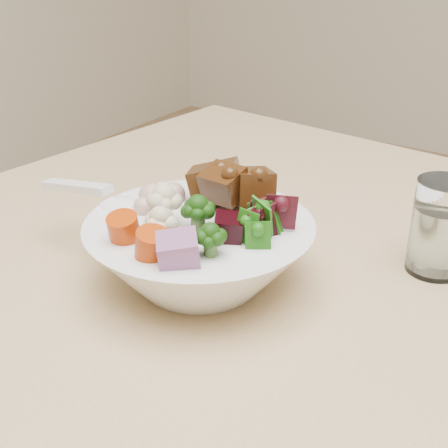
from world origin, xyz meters
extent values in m
cylinder|color=#DAB280|center=(-0.62, 0.62, 0.38)|extent=(0.06, 0.06, 0.76)
sphere|color=black|center=(-0.29, 0.10, 0.89)|extent=(0.04, 0.04, 0.04)
sphere|color=beige|center=(-0.33, 0.09, 0.89)|extent=(0.04, 0.04, 0.04)
cube|color=black|center=(-0.24, 0.13, 0.88)|extent=(0.04, 0.04, 0.03)
cube|color=#8C5584|center=(-0.27, 0.03, 0.88)|extent=(0.05, 0.05, 0.04)
cylinder|color=#C03105|center=(-0.34, 0.04, 0.88)|extent=(0.04, 0.04, 0.03)
sphere|color=tan|center=(-0.37, 0.10, 0.88)|extent=(0.03, 0.03, 0.03)
ellipsoid|color=white|center=(-0.40, 0.10, 0.87)|extent=(0.06, 0.05, 0.02)
cube|color=white|center=(-0.47, 0.10, 0.88)|extent=(0.11, 0.02, 0.03)
cylinder|color=white|center=(-0.10, 0.28, 0.86)|extent=(0.06, 0.06, 0.11)
cylinder|color=silver|center=(-0.10, 0.28, 0.84)|extent=(0.05, 0.05, 0.07)
camera|label=1|loc=(0.05, -0.36, 1.16)|focal=50.00mm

